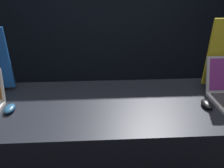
{
  "coord_description": "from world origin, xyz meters",
  "views": [
    {
      "loc": [
        -0.06,
        -0.9,
        1.67
      ],
      "look_at": [
        0.0,
        0.36,
        1.03
      ],
      "focal_mm": 35.0,
      "sensor_mm": 36.0,
      "label": 1
    }
  ],
  "objects": [
    {
      "name": "mouse_front",
      "position": [
        -0.66,
        0.31,
        0.89
      ],
      "size": [
        0.06,
        0.11,
        0.04
      ],
      "color": "navy",
      "rests_on": "display_counter"
    },
    {
      "name": "display_counter",
      "position": [
        0.0,
        0.36,
        0.44
      ],
      "size": [
        2.23,
        0.73,
        0.88
      ],
      "color": "black",
      "rests_on": "ground_plane"
    },
    {
      "name": "mouse_back",
      "position": [
        0.63,
        0.29,
        0.89
      ],
      "size": [
        0.07,
        0.11,
        0.04
      ],
      "color": "black",
      "rests_on": "display_counter"
    }
  ]
}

